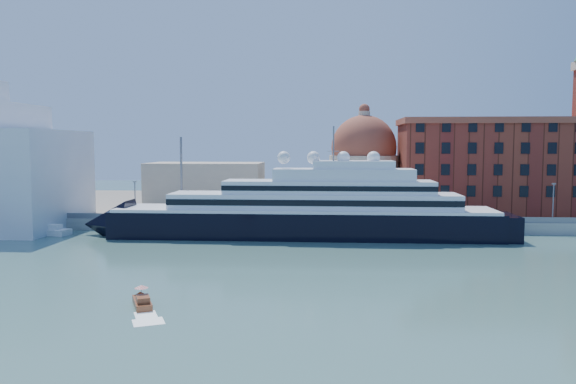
{
  "coord_description": "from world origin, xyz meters",
  "views": [
    {
      "loc": [
        12.76,
        -90.03,
        18.73
      ],
      "look_at": [
        4.97,
        18.0,
        9.63
      ],
      "focal_mm": 35.0,
      "sensor_mm": 36.0,
      "label": 1
    }
  ],
  "objects": [
    {
      "name": "lamp_posts",
      "position": [
        -12.67,
        32.27,
        9.84
      ],
      "size": [
        120.8,
        2.4,
        18.0
      ],
      "color": "slate",
      "rests_on": "quay"
    },
    {
      "name": "service_barge",
      "position": [
        -46.15,
        22.22,
        0.69
      ],
      "size": [
        11.08,
        5.33,
        2.39
      ],
      "rotation": [
        0.0,
        0.0,
        -0.17
      ],
      "color": "white",
      "rests_on": "ground"
    },
    {
      "name": "superyacht",
      "position": [
        5.37,
        23.0,
        4.53
      ],
      "size": [
        87.9,
        12.19,
        26.27
      ],
      "color": "black",
      "rests_on": "ground"
    },
    {
      "name": "water_taxi",
      "position": [
        -8.72,
        -27.62,
        0.61
      ],
      "size": [
        3.85,
        5.62,
        2.54
      ],
      "rotation": [
        0.0,
        0.0,
        0.43
      ],
      "color": "brown",
      "rests_on": "ground"
    },
    {
      "name": "warehouse",
      "position": [
        52.0,
        52.0,
        13.79
      ],
      "size": [
        43.0,
        19.0,
        23.25
      ],
      "color": "maroon",
      "rests_on": "land"
    },
    {
      "name": "land",
      "position": [
        0.0,
        75.0,
        1.0
      ],
      "size": [
        260.0,
        72.0,
        2.0
      ],
      "primitive_type": "cube",
      "color": "slate",
      "rests_on": "ground"
    },
    {
      "name": "ground",
      "position": [
        0.0,
        0.0,
        0.0
      ],
      "size": [
        400.0,
        400.0,
        0.0
      ],
      "primitive_type": "plane",
      "color": "#365E5A",
      "rests_on": "ground"
    },
    {
      "name": "quay",
      "position": [
        0.0,
        34.0,
        1.25
      ],
      "size": [
        180.0,
        10.0,
        2.5
      ],
      "primitive_type": "cube",
      "color": "gray",
      "rests_on": "ground"
    },
    {
      "name": "church",
      "position": [
        6.39,
        57.72,
        10.91
      ],
      "size": [
        66.0,
        18.0,
        25.5
      ],
      "color": "beige",
      "rests_on": "land"
    },
    {
      "name": "quay_fence",
      "position": [
        0.0,
        29.5,
        3.1
      ],
      "size": [
        180.0,
        0.1,
        1.2
      ],
      "primitive_type": "cube",
      "color": "slate",
      "rests_on": "quay"
    }
  ]
}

